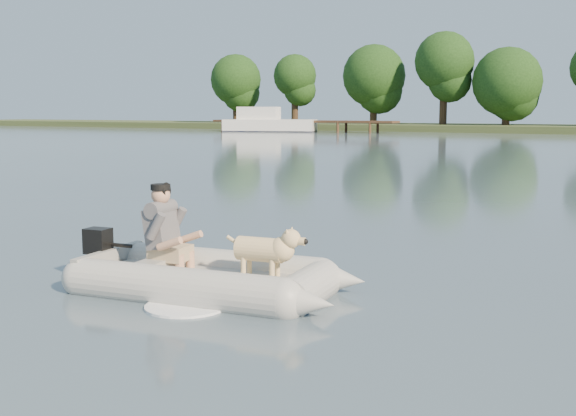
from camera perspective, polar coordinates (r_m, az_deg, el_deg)
The scene contains 7 objects.
water at distance 7.81m, azimuth -6.13°, elevation -7.24°, with size 160.00×160.00×0.00m, color slate.
dock at distance 65.63m, azimuth 1.08°, elevation 6.49°, with size 18.00×2.00×1.04m, color #4C331E, non-canonical shape.
dinghy at distance 8.03m, azimuth -6.17°, elevation -2.91°, with size 4.22×2.82×1.27m, color #A8A8A3, non-canonical shape.
man at distance 8.36m, azimuth -9.86°, elevation -1.35°, with size 0.66×0.57×0.98m, color #57565B, non-canonical shape.
dog at distance 7.82m, azimuth -2.20°, elevation -3.63°, with size 0.85×0.30×0.57m, color #D5BA7B, non-canonical shape.
outboard_motor at distance 8.90m, azimuth -14.75°, elevation -3.72°, with size 0.38×0.26×0.72m, color black, non-canonical shape.
cabin_cruiser at distance 65.35m, azimuth -1.44°, elevation 7.01°, with size 8.58×3.07×2.66m, color white, non-canonical shape.
Camera 1 is at (4.32, -6.19, 2.02)m, focal length 45.00 mm.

